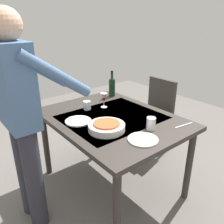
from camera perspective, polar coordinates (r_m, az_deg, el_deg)
ground_plane at (r=2.53m, az=0.00°, el=-17.31°), size 6.00×6.00×0.00m
dining_table at (r=2.15m, az=0.00°, el=-3.20°), size 1.32×1.00×0.77m
chair_near at (r=2.94m, az=10.69°, el=0.34°), size 0.40×0.40×0.91m
person_server at (r=1.79m, az=-21.38°, el=-0.59°), size 0.42×0.61×1.69m
wine_bottle at (r=2.66m, az=-0.01°, el=6.26°), size 0.07×0.07×0.30m
wine_glass_left at (r=2.31m, az=-2.04°, el=3.58°), size 0.07×0.07×0.15m
water_cup_near_left at (r=2.29m, az=-6.21°, el=1.66°), size 0.07×0.07×0.09m
water_cup_near_right at (r=1.90m, az=9.65°, el=-2.85°), size 0.07×0.07×0.10m
serving_bowl_pasta at (r=1.86m, az=-1.36°, el=-3.65°), size 0.30×0.30×0.07m
dinner_plate_near at (r=2.05m, az=-8.38°, el=-2.23°), size 0.23×0.23×0.01m
dinner_plate_far at (r=1.75m, az=7.68°, el=-6.76°), size 0.23×0.23×0.01m
table_knife at (r=2.05m, az=17.43°, el=-3.14°), size 0.04×0.20×0.00m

